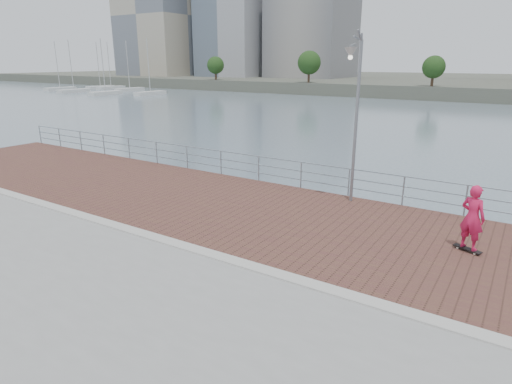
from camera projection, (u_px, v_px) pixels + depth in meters
The scene contains 9 objects.
water at pixel (218, 321), 12.07m from camera, with size 400.00×400.00×0.00m, color slate.
brick_lane at pixel (282, 217), 14.37m from camera, with size 40.00×6.80×0.02m, color brown.
curb at pixel (216, 256), 11.47m from camera, with size 40.00×0.40×0.06m, color #B7B5AD.
far_shore at pixel (509, 84), 110.08m from camera, with size 320.00×95.00×2.50m, color #4C5142.
guardrail at pixel (324, 175), 16.90m from camera, with size 39.06×0.06×1.13m.
street_lamp at pixel (354, 90), 14.47m from camera, with size 0.42×1.22×5.74m.
skateboard at pixel (467, 249), 11.75m from camera, with size 0.77×0.47×0.09m.
skateboarder at pixel (472, 217), 11.47m from camera, with size 0.66×0.43×1.81m, color #D51C4D.
marina at pixel (104, 89), 100.73m from camera, with size 31.40×20.57×11.41m.
Camera 1 is at (6.58, -8.20, 5.05)m, focal length 30.00 mm.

